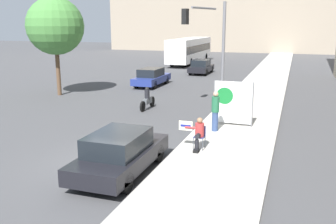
# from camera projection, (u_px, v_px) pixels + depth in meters

# --- Properties ---
(ground_plane) EXTENTS (160.00, 160.00, 0.00)m
(ground_plane) POSITION_uv_depth(u_px,v_px,m) (108.00, 164.00, 13.17)
(ground_plane) COLOR #444447
(sidewalk_curb) EXTENTS (3.59, 90.00, 0.14)m
(sidewalk_curb) POSITION_uv_depth(u_px,v_px,m) (257.00, 94.00, 25.82)
(sidewalk_curb) COLOR #B7B2A8
(sidewalk_curb) RESTS_ON ground_plane
(seated_protester) EXTENTS (1.00, 0.77, 1.22)m
(seated_protester) POSITION_uv_depth(u_px,v_px,m) (198.00, 132.00, 14.15)
(seated_protester) COLOR #474C56
(seated_protester) RESTS_ON sidewalk_curb
(jogger_on_sidewalk) EXTENTS (0.34, 0.34, 1.79)m
(jogger_on_sidewalk) POSITION_uv_depth(u_px,v_px,m) (215.00, 111.00, 16.55)
(jogger_on_sidewalk) COLOR #334775
(jogger_on_sidewalk) RESTS_ON sidewalk_curb
(pedestrian_behind) EXTENTS (0.34, 0.34, 1.63)m
(pedestrian_behind) POSITION_uv_depth(u_px,v_px,m) (232.00, 106.00, 17.91)
(pedestrian_behind) COLOR #424247
(pedestrian_behind) RESTS_ON sidewalk_curb
(protest_banner) EXTENTS (1.86, 0.06, 2.08)m
(protest_banner) POSITION_uv_depth(u_px,v_px,m) (233.00, 102.00, 17.45)
(protest_banner) COLOR slate
(protest_banner) RESTS_ON sidewalk_curb
(traffic_light_pole) EXTENTS (2.56, 2.33, 5.78)m
(traffic_light_pole) POSITION_uv_depth(u_px,v_px,m) (209.00, 39.00, 19.83)
(traffic_light_pole) COLOR slate
(traffic_light_pole) RESTS_ON sidewalk_curb
(parked_car_curbside) EXTENTS (1.82, 4.33, 1.42)m
(parked_car_curbside) POSITION_uv_depth(u_px,v_px,m) (120.00, 153.00, 12.19)
(parked_car_curbside) COLOR black
(parked_car_curbside) RESTS_ON ground_plane
(car_on_road_nearest) EXTENTS (1.72, 4.50, 1.41)m
(car_on_road_nearest) POSITION_uv_depth(u_px,v_px,m) (151.00, 77.00, 29.62)
(car_on_road_nearest) COLOR navy
(car_on_road_nearest) RESTS_ON ground_plane
(car_on_road_midblock) EXTENTS (1.75, 4.10, 1.41)m
(car_on_road_midblock) POSITION_uv_depth(u_px,v_px,m) (201.00, 67.00, 36.89)
(car_on_road_midblock) COLOR black
(car_on_road_midblock) RESTS_ON ground_plane
(city_bus_on_road) EXTENTS (2.52, 12.07, 3.09)m
(city_bus_on_road) POSITION_uv_depth(u_px,v_px,m) (190.00, 49.00, 46.18)
(city_bus_on_road) COLOR silver
(city_bus_on_road) RESTS_ON ground_plane
(motorcycle_on_road) EXTENTS (0.28, 2.07, 1.30)m
(motorcycle_on_road) POSITION_uv_depth(u_px,v_px,m) (147.00, 100.00, 21.53)
(motorcycle_on_road) COLOR #565B60
(motorcycle_on_road) RESTS_ON ground_plane
(street_tree_near_curb) EXTENTS (3.81, 3.81, 6.57)m
(street_tree_near_curb) POSITION_uv_depth(u_px,v_px,m) (55.00, 26.00, 24.88)
(street_tree_near_curb) COLOR brown
(street_tree_near_curb) RESTS_ON ground_plane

